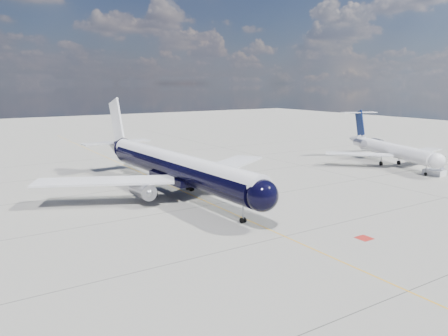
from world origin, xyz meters
The scene contains 6 objects.
ground centered at (0.00, 30.00, 0.00)m, with size 320.00×320.00×0.00m, color gray.
taxiway_centerline centered at (0.00, 25.00, 0.00)m, with size 0.16×160.00×0.01m, color #DD9C0B.
red_marking centered at (6.80, -10.00, 0.00)m, with size 1.60×1.60×0.01m, color maroon.
main_airliner centered at (-1.95, 18.47, 4.26)m, with size 39.01×47.50×13.72m.
regional_jet centered at (45.67, 16.75, 3.30)m, with size 25.47×30.02×10.47m.
boarding_stair centered at (43.76, 5.26, 0.67)m, with size 2.98×3.56×3.61m.
Camera 1 is at (-29.61, -39.17, 16.18)m, focal length 35.00 mm.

